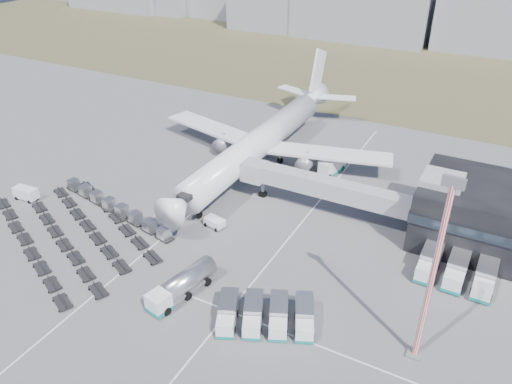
% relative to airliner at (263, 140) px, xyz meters
% --- Properties ---
extents(ground, '(420.00, 420.00, 0.00)m').
position_rel_airliner_xyz_m(ground, '(0.00, -32.38, -5.29)').
color(ground, '#565659').
rests_on(ground, ground).
extents(grass_strip, '(420.00, 90.00, 0.01)m').
position_rel_airliner_xyz_m(grass_strip, '(0.00, 77.62, -5.29)').
color(grass_strip, '#47482B').
rests_on(grass_strip, ground).
extents(lane_markings, '(47.12, 110.00, 0.01)m').
position_rel_airliner_xyz_m(lane_markings, '(9.77, -29.38, -5.29)').
color(lane_markings, silver).
rests_on(lane_markings, ground).
extents(jet_bridge, '(30.30, 3.80, 7.05)m').
position_rel_airliner_xyz_m(jet_bridge, '(15.90, -11.95, -0.24)').
color(jet_bridge, '#939399').
rests_on(jet_bridge, ground).
extents(airliner, '(51.59, 64.53, 17.62)m').
position_rel_airliner_xyz_m(airliner, '(0.00, 0.00, 0.00)').
color(airliner, white).
rests_on(airliner, ground).
extents(skyline, '(303.82, 25.69, 25.27)m').
position_rel_airliner_xyz_m(skyline, '(-7.41, 117.79, 5.86)').
color(skyline, gray).
rests_on(skyline, ground).
extents(fuel_tanker, '(4.93, 11.31, 3.55)m').
position_rel_airliner_xyz_m(fuel_tanker, '(8.74, -40.65, -3.52)').
color(fuel_tanker, white).
rests_on(fuel_tanker, ground).
extents(pushback_tug, '(3.73, 2.56, 1.53)m').
position_rel_airliner_xyz_m(pushback_tug, '(3.68, -24.38, -4.53)').
color(pushback_tug, white).
rests_on(pushback_tug, ground).
extents(utility_van, '(4.55, 2.33, 2.35)m').
position_rel_airliner_xyz_m(utility_van, '(-31.12, -32.95, -4.12)').
color(utility_van, white).
rests_on(utility_van, ground).
extents(catering_truck, '(4.05, 6.82, 2.93)m').
position_rel_airliner_xyz_m(catering_truck, '(14.07, 2.81, -3.79)').
color(catering_truck, white).
rests_on(catering_truck, ground).
extents(service_trucks_near, '(13.71, 10.95, 2.68)m').
position_rel_airliner_xyz_m(service_trucks_near, '(21.21, -40.02, -3.84)').
color(service_trucks_near, white).
rests_on(service_trucks_near, ground).
extents(service_trucks_far, '(10.27, 7.82, 3.10)m').
position_rel_airliner_xyz_m(service_trucks_far, '(41.15, -19.56, -3.61)').
color(service_trucks_far, white).
rests_on(service_trucks_far, ground).
extents(uld_row, '(27.77, 7.23, 1.89)m').
position_rel_airliner_xyz_m(uld_row, '(-13.73, -28.81, -4.16)').
color(uld_row, black).
rests_on(uld_row, ground).
extents(baggage_dollies, '(37.54, 28.76, 0.82)m').
position_rel_airliner_xyz_m(baggage_dollies, '(-15.97, -36.94, -4.88)').
color(baggage_dollies, black).
rests_on(baggage_dollies, ground).
extents(floodlight_mast, '(2.28, 1.86, 24.13)m').
position_rel_airliner_xyz_m(floodlight_mast, '(39.25, -36.22, 6.80)').
color(floodlight_mast, red).
rests_on(floodlight_mast, ground).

